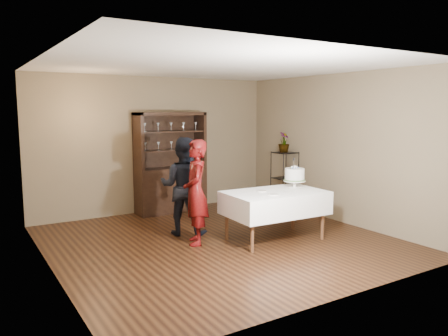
{
  "coord_description": "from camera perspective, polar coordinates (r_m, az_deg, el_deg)",
  "views": [
    {
      "loc": [
        -3.46,
        -5.68,
        2.05
      ],
      "look_at": [
        0.13,
        0.1,
        1.14
      ],
      "focal_mm": 35.0,
      "sensor_mm": 36.0,
      "label": 1
    }
  ],
  "objects": [
    {
      "name": "floor",
      "position": [
        6.96,
        -0.49,
        -9.49
      ],
      "size": [
        5.0,
        5.0,
        0.0
      ],
      "primitive_type": "plane",
      "color": "black",
      "rests_on": "ground"
    },
    {
      "name": "wall_right",
      "position": [
        8.26,
        14.49,
        2.53
      ],
      "size": [
        0.02,
        5.0,
        2.7
      ],
      "primitive_type": "cube",
      "color": "brown",
      "rests_on": "floor"
    },
    {
      "name": "plate_near",
      "position": [
        6.61,
        6.42,
        -3.46
      ],
      "size": [
        0.21,
        0.21,
        0.01
      ],
      "primitive_type": "cylinder",
      "rotation": [
        0.0,
        0.0,
        -0.24
      ],
      "color": "white",
      "rests_on": "cake_table"
    },
    {
      "name": "cake",
      "position": [
        7.29,
        9.2,
        -0.96
      ],
      "size": [
        0.36,
        0.36,
        0.49
      ],
      "rotation": [
        0.0,
        0.0,
        -0.03
      ],
      "color": "white",
      "rests_on": "cake_table"
    },
    {
      "name": "plate_far",
      "position": [
        6.88,
        4.9,
        -3.0
      ],
      "size": [
        0.19,
        0.19,
        0.01
      ],
      "primitive_type": "cylinder",
      "rotation": [
        0.0,
        0.0,
        -0.22
      ],
      "color": "white",
      "rests_on": "cake_table"
    },
    {
      "name": "plant_etagere",
      "position": [
        9.07,
        7.9,
        -1.32
      ],
      "size": [
        0.42,
        0.42,
        1.2
      ],
      "color": "black",
      "rests_on": "floor"
    },
    {
      "name": "ceiling",
      "position": [
        6.68,
        -0.52,
        13.22
      ],
      "size": [
        5.0,
        5.0,
        0.0
      ],
      "primitive_type": "plane",
      "rotation": [
        3.14,
        0.0,
        0.0
      ],
      "color": "silver",
      "rests_on": "back_wall"
    },
    {
      "name": "man",
      "position": [
        7.18,
        -5.35,
        -2.38
      ],
      "size": [
        0.99,
        0.97,
        1.61
      ],
      "primitive_type": "imported",
      "rotation": [
        0.0,
        0.0,
        2.45
      ],
      "color": "black",
      "rests_on": "floor"
    },
    {
      "name": "wall_left",
      "position": [
        5.8,
        -22.09,
        0.16
      ],
      "size": [
        0.02,
        5.0,
        2.7
      ],
      "primitive_type": "cube",
      "color": "brown",
      "rests_on": "floor"
    },
    {
      "name": "woman",
      "position": [
        6.66,
        -3.7,
        -3.17
      ],
      "size": [
        0.58,
        0.69,
        1.61
      ],
      "primitive_type": "imported",
      "rotation": [
        0.0,
        0.0,
        -1.97
      ],
      "color": "#3E050A",
      "rests_on": "floor"
    },
    {
      "name": "cake_table",
      "position": [
        6.93,
        6.67,
        -4.55
      ],
      "size": [
        1.59,
        1.02,
        0.77
      ],
      "rotation": [
        0.0,
        0.0,
        -0.04
      ],
      "color": "white",
      "rests_on": "floor"
    },
    {
      "name": "china_hutch",
      "position": [
        8.84,
        -6.99,
        -1.44
      ],
      "size": [
        1.4,
        0.48,
        2.0
      ],
      "color": "black",
      "rests_on": "floor"
    },
    {
      "name": "potted_plant",
      "position": [
        8.94,
        7.83,
        3.35
      ],
      "size": [
        0.32,
        0.32,
        0.41
      ],
      "primitive_type": "imported",
      "rotation": [
        0.0,
        0.0,
        0.53
      ],
      "color": "#466C33",
      "rests_on": "plant_etagere"
    },
    {
      "name": "back_wall",
      "position": [
        8.91,
        -8.9,
        3.03
      ],
      "size": [
        5.0,
        0.02,
        2.7
      ],
      "primitive_type": "cube",
      "color": "brown",
      "rests_on": "floor"
    }
  ]
}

